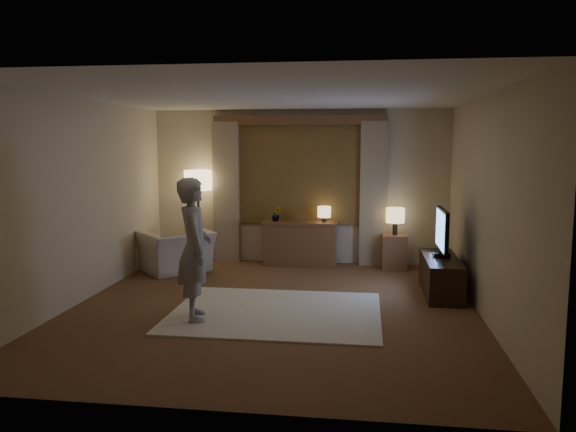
% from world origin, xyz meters
% --- Properties ---
extents(room, '(5.04, 5.54, 2.64)m').
position_xyz_m(room, '(0.00, 0.50, 1.33)').
color(room, brown).
rests_on(room, ground).
extents(rug, '(2.50, 2.00, 0.02)m').
position_xyz_m(rug, '(0.07, -0.22, 0.01)').
color(rug, white).
rests_on(rug, floor).
extents(sideboard, '(1.20, 0.40, 0.70)m').
position_xyz_m(sideboard, '(0.04, 2.50, 0.35)').
color(sideboard, brown).
rests_on(sideboard, floor).
extents(picture_frame, '(0.16, 0.02, 0.20)m').
position_xyz_m(picture_frame, '(0.04, 2.50, 0.80)').
color(picture_frame, brown).
rests_on(picture_frame, sideboard).
extents(plant, '(0.17, 0.13, 0.30)m').
position_xyz_m(plant, '(-0.36, 2.50, 0.85)').
color(plant, '#999999').
rests_on(plant, sideboard).
extents(table_lamp_sideboard, '(0.22, 0.22, 0.30)m').
position_xyz_m(table_lamp_sideboard, '(0.44, 2.50, 0.90)').
color(table_lamp_sideboard, black).
rests_on(table_lamp_sideboard, sideboard).
extents(floor_lamp, '(0.46, 0.46, 1.58)m').
position_xyz_m(floor_lamp, '(-1.70, 2.49, 1.33)').
color(floor_lamp, black).
rests_on(floor_lamp, floor).
extents(armchair, '(1.33, 1.33, 0.65)m').
position_xyz_m(armchair, '(-1.85, 1.73, 0.33)').
color(armchair, beige).
rests_on(armchair, floor).
extents(side_table, '(0.40, 0.40, 0.56)m').
position_xyz_m(side_table, '(1.60, 2.45, 0.28)').
color(side_table, brown).
rests_on(side_table, floor).
extents(table_lamp_side, '(0.30, 0.30, 0.44)m').
position_xyz_m(table_lamp_side, '(1.60, 2.45, 0.87)').
color(table_lamp_side, black).
rests_on(table_lamp_side, side_table).
extents(tv_stand, '(0.45, 1.40, 0.50)m').
position_xyz_m(tv_stand, '(2.15, 0.97, 0.25)').
color(tv_stand, black).
rests_on(tv_stand, floor).
extents(tv, '(0.22, 0.92, 0.66)m').
position_xyz_m(tv, '(2.15, 0.97, 0.87)').
color(tv, black).
rests_on(tv, tv_stand).
extents(person, '(0.58, 0.70, 1.64)m').
position_xyz_m(person, '(-0.82, -0.60, 0.84)').
color(person, gray).
rests_on(person, rug).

